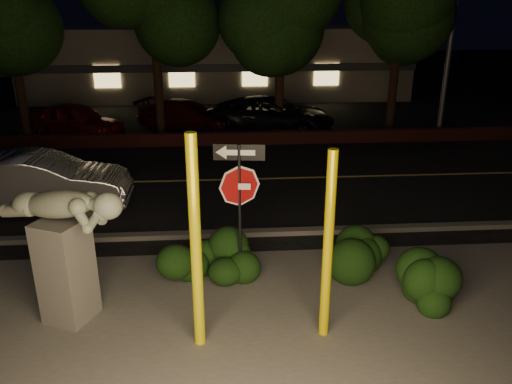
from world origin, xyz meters
TOP-DOWN VIEW (x-y plane):
  - ground at (0.00, 10.00)m, footprint 90.00×90.00m
  - patio at (0.00, -1.00)m, footprint 14.00×6.00m
  - road at (0.00, 7.00)m, footprint 80.00×8.00m
  - lane_marking at (0.00, 7.00)m, footprint 80.00×0.12m
  - curb at (0.00, 2.90)m, footprint 80.00×0.25m
  - brick_wall at (0.00, 11.30)m, footprint 40.00×0.35m
  - parking_lot at (0.00, 17.00)m, footprint 40.00×12.00m
  - building at (0.00, 24.99)m, footprint 22.00×10.20m
  - tree_far_a at (-8.00, 13.00)m, footprint 4.60×4.60m
  - yellow_pole_left at (-0.42, -1.11)m, footprint 0.18×0.18m
  - yellow_pole_right at (1.62, -1.03)m, footprint 0.16×0.16m
  - signpost at (0.32, 0.84)m, footprint 0.95×0.15m
  - sculpture at (-2.65, -0.25)m, footprint 2.25×1.46m
  - hedge_center at (-0.28, 0.94)m, footprint 2.23×1.43m
  - hedge_right at (2.52, 0.90)m, footprint 1.83×1.01m
  - hedge_far_right at (3.52, -0.32)m, footprint 1.64×1.22m
  - silver_sedan at (-4.80, 4.99)m, footprint 4.64×1.68m
  - parked_car_red at (-5.94, 12.95)m, footprint 4.49×3.55m
  - parked_car_darkred at (-1.45, 14.08)m, footprint 4.79×3.33m
  - parked_car_dark at (2.23, 13.32)m, footprint 5.92×4.01m

SIDE VIEW (x-z plane):
  - ground at x=0.00m, z-range 0.00..0.00m
  - road at x=0.00m, z-range 0.00..0.01m
  - parking_lot at x=0.00m, z-range 0.00..0.01m
  - patio at x=0.00m, z-range 0.00..0.02m
  - lane_marking at x=0.00m, z-range 0.02..0.02m
  - curb at x=0.00m, z-range 0.00..0.12m
  - brick_wall at x=0.00m, z-range 0.00..0.50m
  - hedge_far_right at x=3.52m, z-range 0.00..1.02m
  - hedge_center at x=-0.28m, z-range 0.00..1.07m
  - hedge_right at x=2.52m, z-range 0.00..1.18m
  - parked_car_darkred at x=-1.45m, z-range 0.00..1.29m
  - parked_car_red at x=-5.94m, z-range 0.00..1.43m
  - parked_car_dark at x=2.23m, z-range 0.00..1.51m
  - silver_sedan at x=-4.80m, z-range 0.00..1.52m
  - sculpture at x=-2.65m, z-range 0.29..2.77m
  - yellow_pole_right at x=1.62m, z-range 0.00..3.21m
  - yellow_pole_left at x=-0.42m, z-range 0.00..3.51m
  - signpost at x=0.32m, z-range 0.59..3.40m
  - building at x=0.00m, z-range 0.00..4.00m
  - tree_far_a at x=-8.00m, z-range 1.63..9.06m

